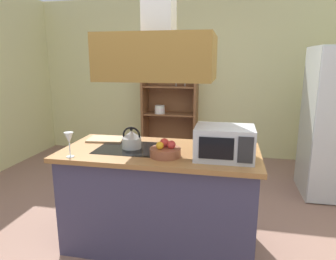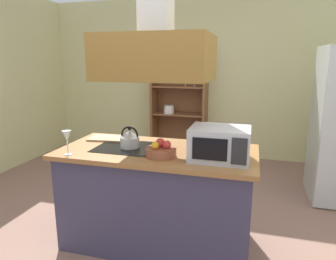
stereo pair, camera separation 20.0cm
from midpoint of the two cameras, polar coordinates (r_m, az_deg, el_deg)
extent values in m
plane|color=#866255|center=(2.91, -1.60, -21.97)|extent=(7.80, 7.80, 0.00)
cube|color=beige|center=(5.36, 5.77, 9.56)|extent=(6.00, 0.12, 2.70)
cube|color=#3D3955|center=(2.83, -3.54, -12.93)|extent=(1.64, 0.76, 0.86)
cube|color=#976535|center=(2.67, -3.68, -4.20)|extent=(1.72, 0.84, 0.04)
cube|color=black|center=(2.74, -8.91, -3.40)|extent=(0.60, 0.46, 0.00)
cube|color=olive|center=(2.55, -3.95, 13.43)|extent=(0.90, 0.70, 0.36)
cube|color=#B7BCC4|center=(3.79, 27.67, 0.05)|extent=(0.44, 0.03, 1.79)
cube|color=brown|center=(5.34, -5.47, 5.19)|extent=(0.04, 0.40, 1.89)
cube|color=brown|center=(5.15, 4.18, 4.92)|extent=(0.04, 0.40, 1.89)
cube|color=brown|center=(5.18, -0.76, 15.30)|extent=(0.94, 0.40, 0.03)
cube|color=brown|center=(5.43, -0.70, -4.42)|extent=(0.94, 0.40, 0.08)
cube|color=brown|center=(5.41, -0.30, 5.35)|extent=(0.94, 0.02, 1.89)
cube|color=brown|center=(5.26, -0.72, 3.04)|extent=(0.86, 0.36, 0.02)
cube|color=brown|center=(5.20, -0.74, 8.17)|extent=(0.86, 0.36, 0.02)
cylinder|color=white|center=(5.24, -2.65, 3.40)|extent=(0.18, 0.18, 0.05)
cylinder|color=white|center=(5.23, -2.66, 3.89)|extent=(0.17, 0.17, 0.05)
cylinder|color=white|center=(5.23, -2.66, 4.37)|extent=(0.16, 0.16, 0.05)
cylinder|color=silver|center=(5.13, 0.41, 8.91)|extent=(0.01, 0.01, 0.12)
cone|color=silver|center=(5.12, 0.41, 10.03)|extent=(0.07, 0.07, 0.08)
cylinder|color=silver|center=(5.10, 2.08, 8.88)|extent=(0.01, 0.01, 0.12)
cone|color=silver|center=(5.10, 2.09, 10.00)|extent=(0.07, 0.07, 0.08)
cylinder|color=#BBC0BB|center=(2.72, -8.94, -2.41)|extent=(0.17, 0.17, 0.09)
cone|color=#B9B9B6|center=(2.70, -9.00, -0.82)|extent=(0.16, 0.16, 0.06)
sphere|color=black|center=(2.69, -9.04, 0.11)|extent=(0.03, 0.03, 0.03)
torus|color=black|center=(2.71, -8.99, -1.09)|extent=(0.16, 0.02, 0.16)
cube|color=#A78155|center=(3.06, -13.41, -1.71)|extent=(0.37, 0.28, 0.02)
cube|color=#B7BABF|center=(2.42, 8.23, -2.40)|extent=(0.46, 0.34, 0.26)
cube|color=black|center=(2.26, 6.55, -3.49)|extent=(0.26, 0.01, 0.17)
cube|color=#262628|center=(2.25, 11.93, -3.75)|extent=(0.11, 0.01, 0.20)
cylinder|color=silver|center=(2.62, -19.99, -4.74)|extent=(0.06, 0.06, 0.01)
cylinder|color=silver|center=(2.61, -20.09, -3.52)|extent=(0.01, 0.01, 0.11)
cone|color=silver|center=(2.58, -20.26, -1.39)|extent=(0.08, 0.08, 0.09)
cylinder|color=brown|center=(2.47, -2.85, -4.23)|extent=(0.25, 0.25, 0.07)
sphere|color=red|center=(2.45, -1.68, -2.80)|extent=(0.07, 0.07, 0.07)
sphere|color=red|center=(2.50, -2.97, -2.47)|extent=(0.08, 0.08, 0.08)
sphere|color=gold|center=(2.43, -3.90, -2.95)|extent=(0.06, 0.06, 0.06)
camera|label=1|loc=(0.10, -91.93, -0.45)|focal=32.41mm
camera|label=2|loc=(0.10, 88.07, 0.45)|focal=32.41mm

